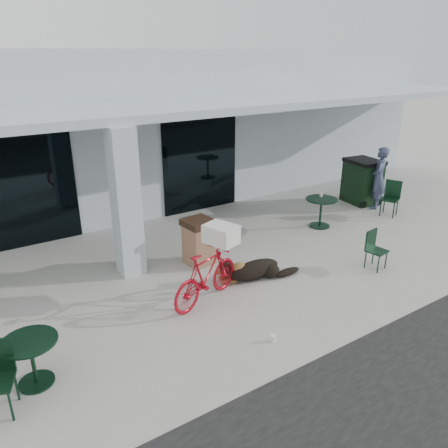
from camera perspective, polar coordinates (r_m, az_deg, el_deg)
ground at (r=8.55m, az=3.51°, el=-9.71°), size 80.00×80.00×0.00m
building at (r=15.15m, az=-16.16°, el=12.50°), size 22.00×7.00×4.50m
storefront_glass_left at (r=11.31m, az=-25.63°, el=3.60°), size 2.80×0.06×2.70m
storefront_glass_right at (r=12.84m, az=-3.10°, el=7.68°), size 2.40×0.06×2.70m
column at (r=9.10m, az=-12.68°, el=2.63°), size 0.50×0.50×3.12m
overhang at (r=10.48m, az=-8.20°, el=14.68°), size 22.00×2.80×0.18m
bicycle at (r=8.21m, az=-2.34°, el=-6.85°), size 1.82×1.04×1.05m
laundry_basket at (r=8.22m, az=-0.39°, el=-1.34°), size 0.62×0.72×0.36m
dog at (r=9.16m, az=4.06°, el=-5.84°), size 1.43×0.83×0.45m
cup_near_dog at (r=7.45m, az=6.41°, el=-14.62°), size 0.11×0.11×0.11m
cafe_table_near at (r=6.99m, az=-23.69°, el=-16.19°), size 1.02×1.02×0.73m
cafe_table_far at (r=12.03m, az=12.50°, el=1.46°), size 1.08×1.08×0.79m
cafe_chair_far_a at (r=10.03m, az=19.35°, el=-3.27°), size 0.44×0.47×0.85m
cafe_chair_far_b at (r=13.40m, az=20.87°, el=3.09°), size 0.63×0.61×1.01m
person at (r=13.84m, az=19.53°, el=5.68°), size 0.81×0.74×1.86m
cup_on_table at (r=12.06m, az=12.55°, el=3.77°), size 0.11×0.11×0.11m
trash_receptacle at (r=9.66m, az=-3.30°, el=-2.34°), size 0.68×0.68×1.04m
wheeled_bin at (r=14.27m, az=17.59°, el=5.35°), size 0.97×1.16×1.37m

